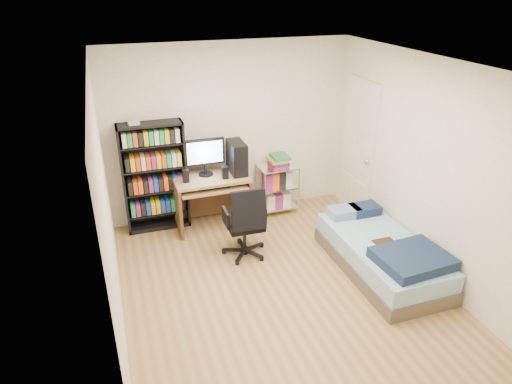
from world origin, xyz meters
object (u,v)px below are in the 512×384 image
object	(u,v)px
media_shelf	(154,176)
office_chair	(245,234)
bed	(382,254)
computer_desk	(218,180)

from	to	relation	value
media_shelf	office_chair	world-z (taller)	media_shelf
office_chair	bed	bearing A→B (deg)	-28.36
media_shelf	computer_desk	world-z (taller)	media_shelf
computer_desk	bed	distance (m)	2.41
media_shelf	computer_desk	size ratio (longest dim) A/B	1.25
computer_desk	office_chair	size ratio (longest dim) A/B	1.31
computer_desk	office_chair	xyz separation A→B (m)	(0.11, -0.93, -0.38)
media_shelf	office_chair	bearing A→B (deg)	-49.56
office_chair	computer_desk	bearing A→B (deg)	98.34
media_shelf	bed	world-z (taller)	media_shelf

